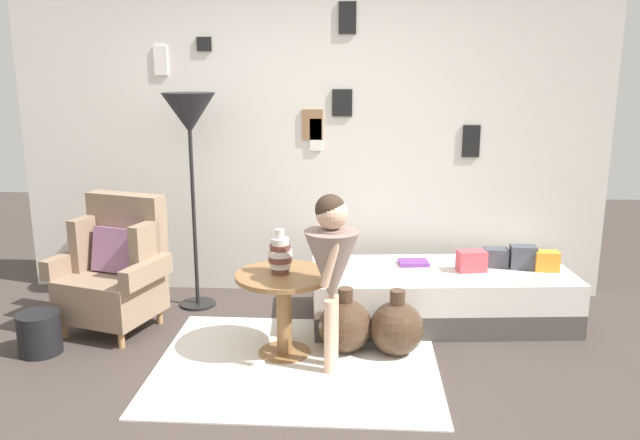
{
  "coord_description": "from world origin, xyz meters",
  "views": [
    {
      "loc": [
        0.42,
        -3.27,
        1.87
      ],
      "look_at": [
        0.15,
        0.95,
        0.85
      ],
      "focal_mm": 35.83,
      "sensor_mm": 36.0,
      "label": 1
    }
  ],
  "objects_px": {
    "vase_striped": "(280,255)",
    "book_on_daybed": "(413,263)",
    "demijohn_near": "(345,325)",
    "magazine_basket": "(40,333)",
    "side_table": "(284,296)",
    "daybed": "(440,295)",
    "person_child": "(332,260)",
    "armchair": "(116,270)",
    "floor_lamp": "(189,122)",
    "demijohn_far": "(397,328)"
  },
  "relations": [
    {
      "from": "vase_striped",
      "to": "book_on_daybed",
      "type": "xyz_separation_m",
      "value": [
        0.92,
        0.76,
        -0.27
      ]
    },
    {
      "from": "book_on_daybed",
      "to": "demijohn_near",
      "type": "height_order",
      "value": "demijohn_near"
    },
    {
      "from": "magazine_basket",
      "to": "side_table",
      "type": "bearing_deg",
      "value": 2.94
    },
    {
      "from": "daybed",
      "to": "person_child",
      "type": "bearing_deg",
      "value": -131.99
    },
    {
      "from": "daybed",
      "to": "armchair",
      "type": "bearing_deg",
      "value": -173.36
    },
    {
      "from": "daybed",
      "to": "magazine_basket",
      "type": "distance_m",
      "value": 2.83
    },
    {
      "from": "daybed",
      "to": "magazine_basket",
      "type": "bearing_deg",
      "value": -164.86
    },
    {
      "from": "person_child",
      "to": "daybed",
      "type": "bearing_deg",
      "value": 48.01
    },
    {
      "from": "vase_striped",
      "to": "demijohn_near",
      "type": "bearing_deg",
      "value": 8.93
    },
    {
      "from": "side_table",
      "to": "vase_striped",
      "type": "distance_m",
      "value": 0.28
    },
    {
      "from": "floor_lamp",
      "to": "magazine_basket",
      "type": "relative_size",
      "value": 6.0
    },
    {
      "from": "daybed",
      "to": "book_on_daybed",
      "type": "xyz_separation_m",
      "value": [
        -0.2,
        0.11,
        0.22
      ]
    },
    {
      "from": "daybed",
      "to": "side_table",
      "type": "xyz_separation_m",
      "value": [
        -1.1,
        -0.65,
        0.21
      ]
    },
    {
      "from": "daybed",
      "to": "demijohn_far",
      "type": "xyz_separation_m",
      "value": [
        -0.36,
        -0.6,
        -0.02
      ]
    },
    {
      "from": "armchair",
      "to": "person_child",
      "type": "distance_m",
      "value": 1.71
    },
    {
      "from": "daybed",
      "to": "person_child",
      "type": "distance_m",
      "value": 1.27
    },
    {
      "from": "vase_striped",
      "to": "magazine_basket",
      "type": "bearing_deg",
      "value": -176.68
    },
    {
      "from": "daybed",
      "to": "floor_lamp",
      "type": "relative_size",
      "value": 1.17
    },
    {
      "from": "person_child",
      "to": "book_on_daybed",
      "type": "distance_m",
      "value": 1.18
    },
    {
      "from": "floor_lamp",
      "to": "book_on_daybed",
      "type": "xyz_separation_m",
      "value": [
        1.7,
        -0.08,
        -1.05
      ]
    },
    {
      "from": "vase_striped",
      "to": "magazine_basket",
      "type": "distance_m",
      "value": 1.7
    },
    {
      "from": "demijohn_far",
      "to": "magazine_basket",
      "type": "xyz_separation_m",
      "value": [
        -2.37,
        -0.14,
        -0.04
      ]
    },
    {
      "from": "armchair",
      "to": "vase_striped",
      "type": "height_order",
      "value": "armchair"
    },
    {
      "from": "magazine_basket",
      "to": "vase_striped",
      "type": "bearing_deg",
      "value": 3.32
    },
    {
      "from": "daybed",
      "to": "floor_lamp",
      "type": "bearing_deg",
      "value": 174.16
    },
    {
      "from": "daybed",
      "to": "vase_striped",
      "type": "bearing_deg",
      "value": -150.04
    },
    {
      "from": "armchair",
      "to": "floor_lamp",
      "type": "relative_size",
      "value": 0.58
    },
    {
      "from": "daybed",
      "to": "magazine_basket",
      "type": "height_order",
      "value": "daybed"
    },
    {
      "from": "person_child",
      "to": "demijohn_far",
      "type": "relative_size",
      "value": 2.54
    },
    {
      "from": "vase_striped",
      "to": "person_child",
      "type": "height_order",
      "value": "person_child"
    },
    {
      "from": "demijohn_near",
      "to": "person_child",
      "type": "bearing_deg",
      "value": -105.72
    },
    {
      "from": "daybed",
      "to": "book_on_daybed",
      "type": "relative_size",
      "value": 8.93
    },
    {
      "from": "armchair",
      "to": "daybed",
      "type": "height_order",
      "value": "armchair"
    },
    {
      "from": "side_table",
      "to": "armchair",
      "type": "bearing_deg",
      "value": 163.27
    },
    {
      "from": "demijohn_far",
      "to": "daybed",
      "type": "bearing_deg",
      "value": 59.4
    },
    {
      "from": "daybed",
      "to": "floor_lamp",
      "type": "distance_m",
      "value": 2.29
    },
    {
      "from": "side_table",
      "to": "vase_striped",
      "type": "xyz_separation_m",
      "value": [
        -0.02,
        0.01,
        0.28
      ]
    },
    {
      "from": "daybed",
      "to": "book_on_daybed",
      "type": "bearing_deg",
      "value": 149.73
    },
    {
      "from": "demijohn_near",
      "to": "side_table",
      "type": "bearing_deg",
      "value": -169.26
    },
    {
      "from": "floor_lamp",
      "to": "person_child",
      "type": "bearing_deg",
      "value": -43.31
    },
    {
      "from": "demijohn_near",
      "to": "demijohn_far",
      "type": "distance_m",
      "value": 0.34
    },
    {
      "from": "armchair",
      "to": "side_table",
      "type": "bearing_deg",
      "value": -16.73
    },
    {
      "from": "side_table",
      "to": "person_child",
      "type": "relative_size",
      "value": 0.55
    },
    {
      "from": "magazine_basket",
      "to": "demijohn_near",
      "type": "bearing_deg",
      "value": 4.5
    },
    {
      "from": "armchair",
      "to": "floor_lamp",
      "type": "bearing_deg",
      "value": 45.35
    },
    {
      "from": "armchair",
      "to": "demijohn_near",
      "type": "relative_size",
      "value": 2.18
    },
    {
      "from": "book_on_daybed",
      "to": "floor_lamp",
      "type": "bearing_deg",
      "value": 177.32
    },
    {
      "from": "person_child",
      "to": "magazine_basket",
      "type": "xyz_separation_m",
      "value": [
        -1.95,
        0.12,
        -0.58
      ]
    },
    {
      "from": "book_on_daybed",
      "to": "magazine_basket",
      "type": "height_order",
      "value": "book_on_daybed"
    },
    {
      "from": "side_table",
      "to": "floor_lamp",
      "type": "height_order",
      "value": "floor_lamp"
    }
  ]
}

